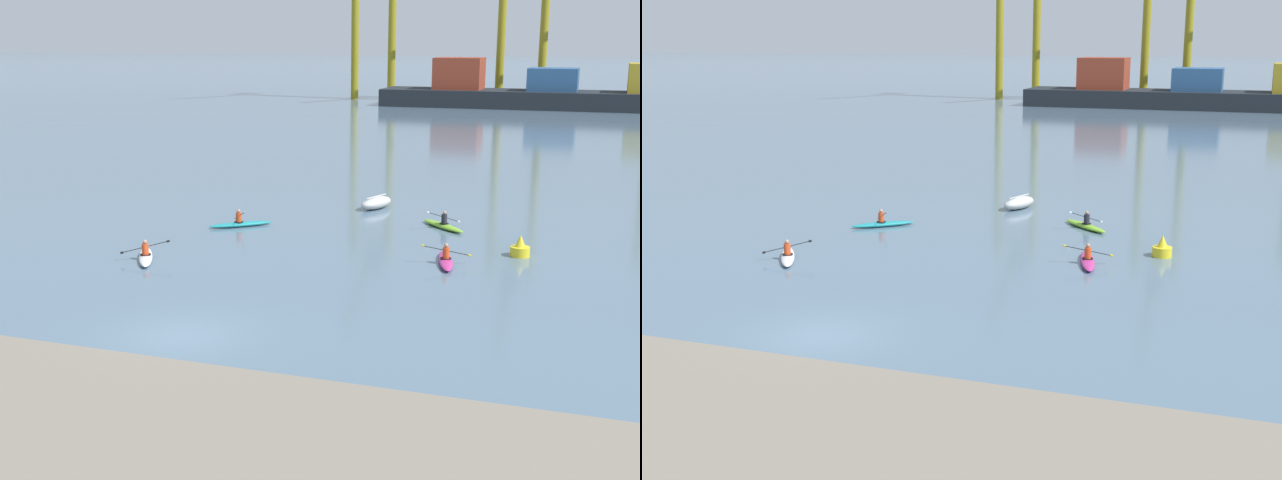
% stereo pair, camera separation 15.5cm
% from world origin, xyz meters
% --- Properties ---
extents(ground_plane, '(800.00, 800.00, 0.00)m').
position_xyz_m(ground_plane, '(0.00, 0.00, 0.00)').
color(ground_plane, slate).
extents(container_barge, '(47.52, 8.62, 6.86)m').
position_xyz_m(container_barge, '(5.20, 97.89, 2.21)').
color(container_barge, '#1E2328').
rests_on(container_barge, ground).
extents(capsized_dinghy, '(1.91, 2.82, 0.76)m').
position_xyz_m(capsized_dinghy, '(0.56, 22.89, 0.35)').
color(capsized_dinghy, beige).
rests_on(capsized_dinghy, ground).
extents(channel_buoy, '(0.90, 0.90, 1.00)m').
position_xyz_m(channel_buoy, '(9.67, 14.49, 0.36)').
color(channel_buoy, yellow).
rests_on(channel_buoy, ground).
extents(kayak_lime, '(2.87, 2.78, 1.04)m').
position_xyz_m(kayak_lime, '(5.25, 19.04, 0.17)').
color(kayak_lime, '#7ABC2D').
rests_on(kayak_lime, ground).
extents(kayak_magenta, '(2.20, 3.44, 0.95)m').
position_xyz_m(kayak_magenta, '(6.69, 12.11, 0.17)').
color(kayak_magenta, '#C13384').
rests_on(kayak_magenta, ground).
extents(kayak_white, '(2.22, 3.25, 0.95)m').
position_xyz_m(kayak_white, '(-6.26, 8.34, 0.17)').
color(kayak_white, silver).
rests_on(kayak_white, ground).
extents(kayak_teal, '(3.02, 2.61, 1.05)m').
position_xyz_m(kayak_teal, '(-4.99, 15.91, 0.17)').
color(kayak_teal, teal).
rests_on(kayak_teal, ground).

